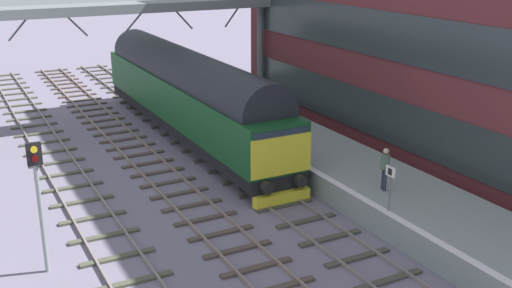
{
  "coord_description": "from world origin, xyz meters",
  "views": [
    {
      "loc": [
        -11.25,
        -21.34,
        9.86
      ],
      "look_at": [
        0.2,
        0.42,
        1.74
      ],
      "focal_mm": 42.89,
      "sensor_mm": 36.0,
      "label": 1
    }
  ],
  "objects": [
    {
      "name": "ground_plane",
      "position": [
        0.0,
        0.0,
        0.0
      ],
      "size": [
        140.0,
        140.0,
        0.0
      ],
      "primitive_type": "plane",
      "color": "slate",
      "rests_on": "ground"
    },
    {
      "name": "track_main",
      "position": [
        0.0,
        0.0,
        0.06
      ],
      "size": [
        2.5,
        60.0,
        0.15
      ],
      "color": "slate",
      "rests_on": "ground"
    },
    {
      "name": "track_adjacent_west",
      "position": [
        -3.23,
        -0.0,
        0.05
      ],
      "size": [
        2.5,
        60.0,
        0.15
      ],
      "color": "gray",
      "rests_on": "ground"
    },
    {
      "name": "track_adjacent_far_west",
      "position": [
        -6.95,
        -0.0,
        0.06
      ],
      "size": [
        2.5,
        60.0,
        0.15
      ],
      "color": "slate",
      "rests_on": "ground"
    },
    {
      "name": "station_platform",
      "position": [
        3.6,
        0.0,
        0.5
      ],
      "size": [
        4.0,
        44.0,
        1.01
      ],
      "color": "gray",
      "rests_on": "ground"
    },
    {
      "name": "diesel_locomotive",
      "position": [
        0.0,
        7.71,
        2.49
      ],
      "size": [
        2.74,
        19.98,
        4.68
      ],
      "color": "black",
      "rests_on": "ground"
    },
    {
      "name": "signal_post_mid",
      "position": [
        -9.13,
        -3.21,
        2.69
      ],
      "size": [
        0.44,
        0.22,
        4.29
      ],
      "color": "gray",
      "rests_on": "ground"
    },
    {
      "name": "platform_number_sign",
      "position": [
        1.87,
        -6.28,
        2.11
      ],
      "size": [
        0.1,
        0.44,
        1.63
      ],
      "color": "slate",
      "rests_on": "station_platform"
    },
    {
      "name": "waiting_passenger",
      "position": [
        2.94,
        -4.7,
        1.99
      ],
      "size": [
        0.43,
        0.49,
        1.64
      ],
      "rotation": [
        0.0,
        0.0,
        1.26
      ],
      "color": "#2B2F3F",
      "rests_on": "station_platform"
    },
    {
      "name": "overhead_footbridge",
      "position": [
        -1.42,
        11.87,
        6.19
      ],
      "size": [
        16.25,
        2.0,
        6.75
      ],
      "color": "slate",
      "rests_on": "ground"
    }
  ]
}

